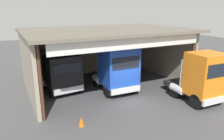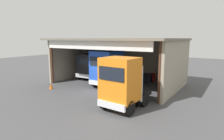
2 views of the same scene
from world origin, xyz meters
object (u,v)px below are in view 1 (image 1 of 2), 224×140
oil_drum (116,67)px  traffic_cone (81,121)px  truck_blue_center_bay (117,69)px  truck_orange_left_bay (201,78)px  truck_black_center_left_bay (61,73)px  tool_cart (119,70)px

oil_drum → traffic_cone: 11.68m
traffic_cone → truck_blue_center_bay: bearing=40.9°
truck_blue_center_bay → oil_drum: truck_blue_center_bay is taller
truck_orange_left_bay → traffic_cone: truck_orange_left_bay is taller
traffic_cone → oil_drum: bearing=51.8°
truck_orange_left_bay → truck_black_center_left_bay: bearing=-35.8°
traffic_cone → truck_orange_left_bay: bearing=-5.4°
truck_blue_center_bay → traffic_cone: truck_blue_center_bay is taller
truck_black_center_left_bay → truck_orange_left_bay: truck_orange_left_bay is taller
tool_cart → traffic_cone: bearing=-130.7°
truck_orange_left_bay → traffic_cone: (-8.77, 0.83, -1.64)m
truck_orange_left_bay → tool_cart: size_ratio=4.61×
truck_black_center_left_bay → oil_drum: truck_black_center_left_bay is taller
truck_black_center_left_bay → tool_cart: bearing=-165.1°
truck_blue_center_bay → oil_drum: 6.26m
truck_black_center_left_bay → oil_drum: size_ratio=5.54×
truck_black_center_left_bay → oil_drum: (6.84, 3.38, -1.24)m
truck_black_center_left_bay → traffic_cone: bearing=81.6°
truck_black_center_left_bay → truck_orange_left_bay: (8.38, -6.63, 0.24)m
tool_cart → truck_orange_left_bay: bearing=-78.7°
truck_black_center_left_bay → traffic_cone: (-0.39, -5.80, -1.40)m
truck_orange_left_bay → tool_cart: bearing=-76.2°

